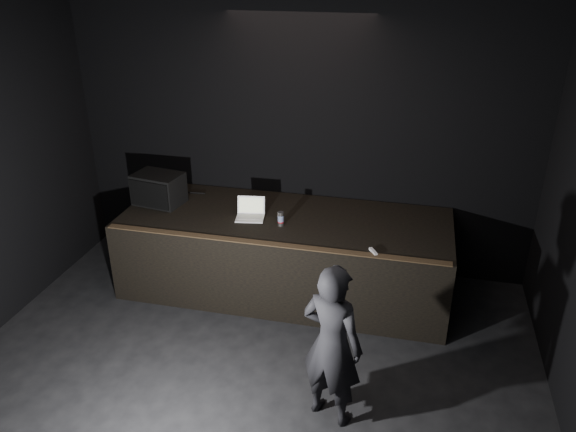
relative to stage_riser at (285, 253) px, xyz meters
The scene contains 10 objects.
room_walls 3.13m from the stage_riser, 90.00° to the right, with size 6.10×7.10×3.52m.
stage_riser is the anchor object (origin of this frame).
riser_lip 0.87m from the stage_riser, 90.00° to the right, with size 3.92×0.10×0.01m, color brown.
stage_monitor 1.81m from the stage_riser, behind, with size 0.65×0.52×0.40m.
cable 1.81m from the stage_riser, 166.01° to the left, with size 0.02×0.02×0.97m, color black.
laptop 0.70m from the stage_riser, 169.29° to the right, with size 0.38×0.35×0.23m.
beer_can 0.63m from the stage_riser, 89.03° to the right, with size 0.07×0.07×0.17m.
plastic_cup 0.72m from the stage_riser, 140.67° to the left, with size 0.08×0.08×0.10m, color white.
wii_remote 1.40m from the stage_riser, 29.57° to the right, with size 0.04×0.15×0.03m, color silver.
person 2.26m from the stage_riser, 65.76° to the right, with size 0.59×0.38×1.61m, color black.
Camera 1 is at (1.46, -3.27, 3.94)m, focal length 35.00 mm.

